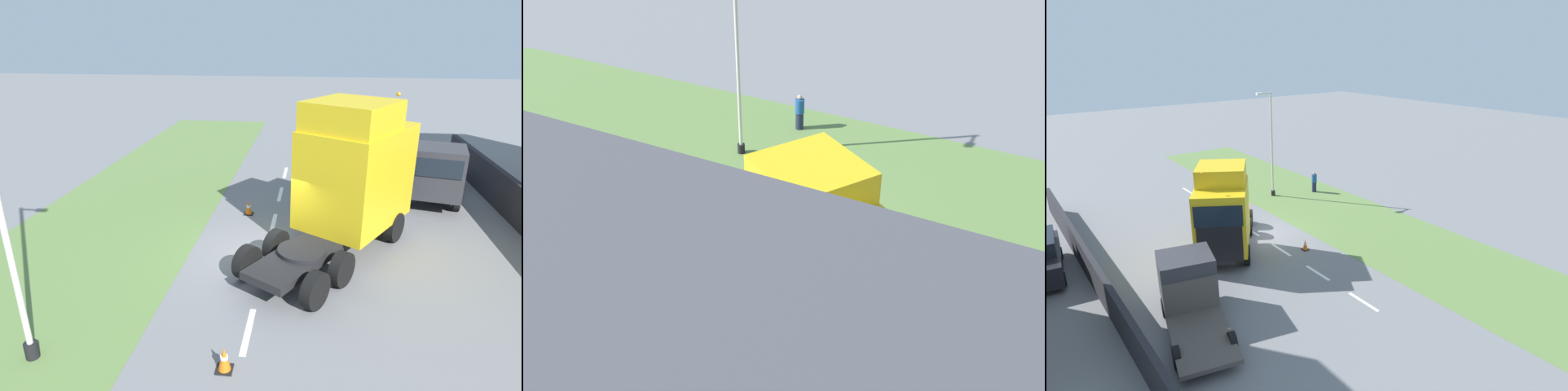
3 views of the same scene
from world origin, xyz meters
The scene contains 8 objects.
ground_plane centered at (0.00, 0.00, 0.00)m, with size 120.00×120.00×0.00m, color slate.
grass_verge centered at (-6.00, 0.00, 0.01)m, with size 7.00×44.00×0.01m.
lane_markings centered at (0.00, -0.70, 0.00)m, with size 0.16×21.00×0.00m.
lorry_cab centered at (2.67, 1.22, 2.45)m, with size 5.69×6.98×5.02m.
lamp_post centered at (-4.54, -5.40, 3.56)m, with size 1.27×0.30×7.58m.
pedestrian centered at (-7.60, -4.26, 0.77)m, with size 0.39×0.39×1.58m.
traffic_cone_lead centered at (-0.31, -5.24, 0.28)m, with size 0.36×0.36×0.58m.
traffic_cone_trailing centered at (-1.07, 3.27, 0.28)m, with size 0.36×0.36×0.58m.
Camera 2 is at (15.00, 6.65, 12.88)m, focal length 45.00 mm.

